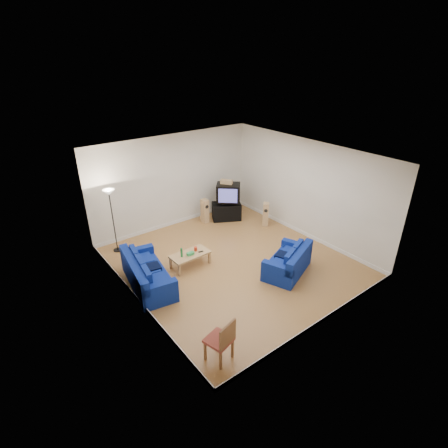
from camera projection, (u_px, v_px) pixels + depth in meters
room at (233, 215)px, 9.61m from camera, size 6.01×6.51×3.21m
sofa_three_seat at (146, 276)px, 9.16m from camera, size 1.23×2.22×0.81m
sofa_loveseat at (289, 263)px, 9.70m from camera, size 1.79×1.40×0.79m
coffee_table at (190, 255)px, 9.97m from camera, size 1.14×0.59×0.41m
bottle at (182, 253)px, 9.74m from camera, size 0.08×0.08×0.27m
tissue_box at (190, 254)px, 9.87m from camera, size 0.20×0.11×0.08m
red_canister at (196, 249)px, 10.06m from camera, size 0.12×0.12×0.13m
remote at (201, 252)px, 10.03m from camera, size 0.15×0.08×0.02m
tv_stand at (227, 211)px, 12.80m from camera, size 1.17×0.99×0.62m
av_receiver at (227, 201)px, 12.69m from camera, size 0.52×0.47×0.10m
television at (228, 193)px, 12.46m from camera, size 1.02×1.00×0.64m
centre_speaker at (227, 182)px, 12.33m from camera, size 0.39×0.44×0.15m
speaker_left at (205, 211)px, 12.51m from camera, size 0.21×0.28×0.88m
speaker_right at (266, 214)px, 12.29m from camera, size 0.32×0.31×0.85m
floor_lamp at (110, 201)px, 10.16m from camera, size 0.35×0.35×2.02m
dining_chair at (222, 339)px, 6.81m from camera, size 0.59×0.59×1.00m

